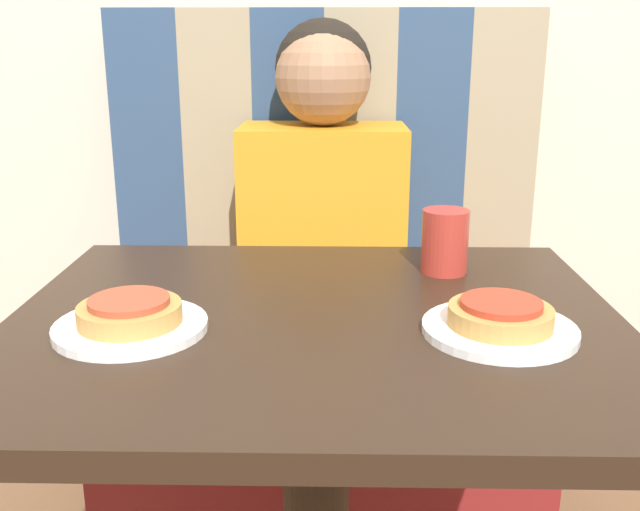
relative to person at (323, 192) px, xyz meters
The scene contains 9 objects.
booth_seat 0.59m from the person, 90.00° to the right, with size 1.02×0.49×0.44m.
booth_backrest 0.19m from the person, 90.00° to the left, with size 1.02×0.10×0.77m.
dining_table 0.66m from the person, 90.00° to the right, with size 0.85×0.70×0.77m.
person is the anchor object (origin of this frame).
plate_left 0.74m from the person, 109.00° to the right, with size 0.20×0.20×0.01m.
plate_right 0.74m from the person, 71.00° to the right, with size 0.20×0.20×0.01m.
pizza_left 0.74m from the person, 109.00° to the right, with size 0.13×0.13×0.03m.
pizza_right 0.74m from the person, 71.00° to the right, with size 0.13×0.13×0.03m.
drinking_cup 0.48m from the person, 64.66° to the right, with size 0.08×0.08×0.10m.
Camera 1 is at (0.02, -0.93, 1.13)m, focal length 40.00 mm.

